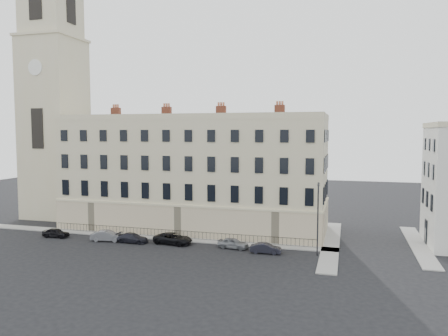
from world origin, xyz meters
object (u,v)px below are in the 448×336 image
(car_b, at_px, (107,236))
(car_e, at_px, (233,243))
(streetlamp, at_px, (318,215))
(car_c, at_px, (133,238))
(car_f, at_px, (266,248))
(car_a, at_px, (56,233))
(car_d, at_px, (173,239))

(car_b, bearing_deg, car_e, -96.40)
(car_e, xyz_separation_m, streetlamp, (9.60, -0.40, 3.84))
(car_c, height_order, car_f, car_c)
(car_a, distance_m, streetlamp, 33.07)
(car_a, xyz_separation_m, car_f, (27.27, 0.02, -0.01))
(car_b, distance_m, car_d, 8.40)
(car_d, height_order, car_f, car_d)
(car_c, relative_size, car_e, 1.10)
(car_c, xyz_separation_m, car_f, (16.50, -0.22, -0.00))
(car_d, bearing_deg, car_b, 102.79)
(car_c, bearing_deg, streetlamp, -88.58)
(car_e, bearing_deg, streetlamp, -85.84)
(car_d, bearing_deg, car_c, 104.97)
(car_b, height_order, car_c, car_b)
(car_e, relative_size, car_f, 1.04)
(car_c, bearing_deg, car_a, 91.75)
(car_e, bearing_deg, car_f, -97.23)
(car_b, distance_m, car_c, 3.36)
(car_b, relative_size, streetlamp, 0.50)
(car_d, height_order, streetlamp, streetlamp)
(car_c, height_order, streetlamp, streetlamp)
(car_d, relative_size, car_e, 1.31)
(car_c, xyz_separation_m, streetlamp, (22.08, 0.37, 3.88))
(car_f, xyz_separation_m, streetlamp, (5.57, 0.59, 3.89))
(car_d, xyz_separation_m, streetlamp, (17.08, -0.38, 3.80))
(car_c, xyz_separation_m, car_e, (12.47, 0.77, 0.04))
(car_b, height_order, car_d, same)
(car_c, bearing_deg, car_e, -86.02)
(car_e, distance_m, car_f, 4.15)
(car_a, xyz_separation_m, streetlamp, (32.84, 0.62, 3.87))
(car_b, xyz_separation_m, car_d, (8.35, 0.94, 0.00))
(car_a, height_order, car_f, car_a)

